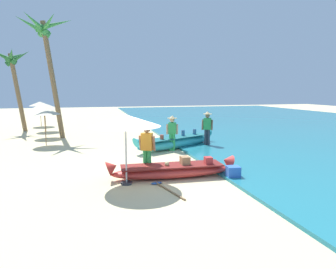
{
  "coord_description": "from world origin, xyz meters",
  "views": [
    {
      "loc": [
        -1.54,
        -8.91,
        2.83
      ],
      "look_at": [
        1.69,
        3.19,
        0.9
      ],
      "focal_mm": 31.2,
      "sensor_mm": 36.0,
      "label": 1
    }
  ],
  "objects": [
    {
      "name": "patio_umbrella_large",
      "position": [
        -0.56,
        -0.36,
        1.93
      ],
      "size": [
        2.11,
        2.11,
        2.11
      ],
      "color": "#B7B7BC",
      "rests_on": "ground"
    },
    {
      "name": "parasol_row_2",
      "position": [
        -4.53,
        12.41,
        1.75
      ],
      "size": [
        1.6,
        1.6,
        1.91
      ],
      "color": "#8E6B47",
      "rests_on": "ground"
    },
    {
      "name": "person_vendor_assistant",
      "position": [
        4.04,
        4.45,
        1.03
      ],
      "size": [
        0.57,
        0.46,
        1.77
      ],
      "color": "#333842",
      "rests_on": "ground"
    },
    {
      "name": "cooler_box",
      "position": [
        2.77,
        -0.78,
        0.21
      ],
      "size": [
        0.45,
        0.41,
        0.43
      ],
      "primitive_type": "cube",
      "rotation": [
        0.0,
        0.0,
        -0.14
      ],
      "color": "blue",
      "rests_on": "ground"
    },
    {
      "name": "parasol_row_1",
      "position": [
        -4.16,
        9.58,
        1.75
      ],
      "size": [
        1.6,
        1.6,
        1.91
      ],
      "color": "#8E6B47",
      "rests_on": "ground"
    },
    {
      "name": "parasol_row_0",
      "position": [
        -3.79,
        6.95,
        1.75
      ],
      "size": [
        1.6,
        1.6,
        1.91
      ],
      "color": "#8E6B47",
      "rests_on": "ground"
    },
    {
      "name": "person_tourist_customer",
      "position": [
        0.23,
        0.42,
        0.93
      ],
      "size": [
        0.58,
        0.43,
        1.65
      ],
      "color": "green",
      "rests_on": "ground"
    },
    {
      "name": "parasol_row_3",
      "position": [
        -5.27,
        15.46,
        1.75
      ],
      "size": [
        1.6,
        1.6,
        1.91
      ],
      "color": "#8E6B47",
      "rests_on": "ground"
    },
    {
      "name": "boat_cyan_midground",
      "position": [
        2.42,
        4.47,
        0.31
      ],
      "size": [
        4.57,
        2.63,
        0.87
      ],
      "color": "#33B2BC",
      "rests_on": "ground"
    },
    {
      "name": "palm_tree_leaning_seaward",
      "position": [
        -3.78,
        9.12,
        5.54
      ],
      "size": [
        3.02,
        2.69,
        6.92
      ],
      "color": "brown",
      "rests_on": "ground"
    },
    {
      "name": "person_vendor_hatted",
      "position": [
        2.11,
        4.0,
        0.96
      ],
      "size": [
        0.58,
        0.44,
        1.65
      ],
      "color": "green",
      "rests_on": "ground"
    },
    {
      "name": "palm_tree_tall_inland",
      "position": [
        -6.39,
        12.8,
        4.34
      ],
      "size": [
        2.51,
        2.75,
        5.5
      ],
      "color": "brown",
      "rests_on": "ground"
    },
    {
      "name": "boat_red_foreground",
      "position": [
        0.97,
        -0.09,
        0.25
      ],
      "size": [
        4.25,
        0.99,
        0.73
      ],
      "color": "red",
      "rests_on": "ground"
    },
    {
      "name": "paddle",
      "position": [
        0.45,
        -1.08,
        0.03
      ],
      "size": [
        0.64,
        1.67,
        0.05
      ],
      "color": "#8E6B47",
      "rests_on": "ground"
    },
    {
      "name": "ground_plane",
      "position": [
        0.0,
        0.0,
        0.0
      ],
      "size": [
        80.0,
        80.0,
        0.0
      ],
      "primitive_type": "plane",
      "color": "beige"
    },
    {
      "name": "sea",
      "position": [
        14.52,
        8.0,
        0.05
      ],
      "size": [
        24.0,
        56.0,
        0.1
      ],
      "primitive_type": "cube",
      "color": "teal",
      "rests_on": "ground"
    }
  ]
}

